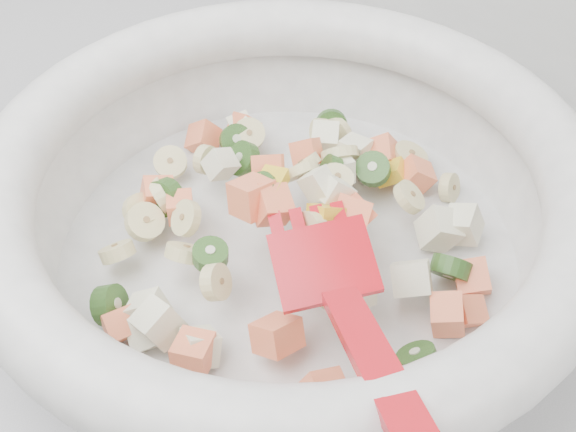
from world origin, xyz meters
The scene contains 1 object.
mixing_bowl centered at (-0.16, 1.43, 0.96)m, with size 0.44×0.40×0.14m.
Camera 1 is at (0.06, 1.16, 1.29)m, focal length 45.00 mm.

